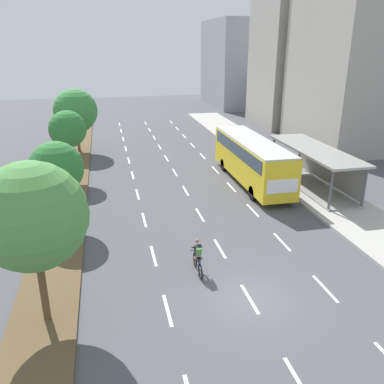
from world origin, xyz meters
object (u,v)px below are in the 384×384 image
Objects in this scene: median_tree_third at (68,129)px; median_tree_fourth at (75,111)px; median_tree_nearest at (32,216)px; median_tree_second at (56,168)px; cyclist at (198,258)px; bus at (252,157)px; bus_shelter at (317,163)px.

median_tree_third is 0.88× the size of median_tree_fourth.
median_tree_nearest is 8.80m from median_tree_second.
cyclist is 0.34× the size of median_tree_third.
median_tree_nearest is 1.18× the size of median_tree_third.
median_tree_nearest reaches higher than median_tree_third.
cyclist is at bearing -120.54° from bus.
median_tree_nearest is at bearing -89.85° from median_tree_third.
bus is 14.06m from median_tree_third.
median_tree_third reaches higher than cyclist.
bus is 13.68m from cyclist.
bus is 6.20× the size of cyclist.
bus is (-4.28, 2.11, 0.20)m from bus_shelter.
bus_shelter is at bearing 9.56° from median_tree_second.
cyclist is at bearing -75.18° from median_tree_fourth.
bus is 14.50m from median_tree_second.
cyclist is 9.73m from median_tree_second.
median_tree_fourth reaches higher than median_tree_third.
median_tree_nearest is at bearing -146.38° from bus_shelter.
cyclist is (-11.20, -9.62, -1.08)m from bus_shelter.
bus is 1.80× the size of median_tree_nearest.
median_tree_second is at bearing 90.64° from median_tree_nearest.
bus_shelter is 22.90m from median_tree_fourth.
bus is at bearing -43.00° from median_tree_fourth.
median_tree_nearest is at bearing -161.79° from cyclist.
bus_shelter is at bearing 33.62° from median_tree_nearest.
median_tree_second is (-0.10, 8.75, -0.86)m from median_tree_nearest.
cyclist is 0.37× the size of median_tree_second.
median_tree_second is (-13.49, -5.10, 1.49)m from bus.
median_tree_second is (-17.76, -2.99, 1.69)m from bus_shelter.
median_tree_nearest is at bearing -134.01° from bus.
bus_shelter is 4.77m from bus.
median_tree_fourth is (0.18, 17.51, 0.49)m from median_tree_second.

